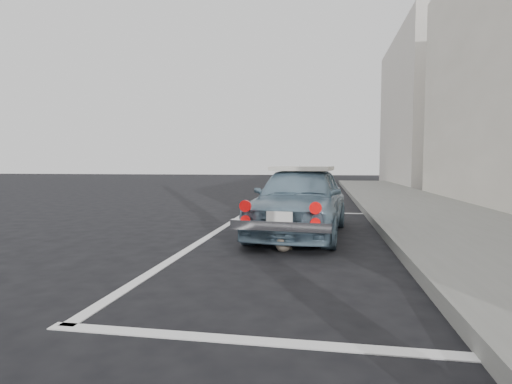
% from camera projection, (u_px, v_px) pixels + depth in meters
% --- Properties ---
extents(ground, '(80.00, 80.00, 0.00)m').
position_uv_depth(ground, '(208.00, 310.00, 3.16)').
color(ground, black).
rests_on(ground, ground).
extents(building_far, '(3.50, 10.00, 8.00)m').
position_uv_depth(building_far, '(427.00, 111.00, 21.49)').
color(building_far, beige).
rests_on(building_far, ground).
extents(pline_rear, '(3.00, 0.12, 0.01)m').
position_uv_depth(pline_rear, '(261.00, 341.00, 2.58)').
color(pline_rear, silver).
rests_on(pline_rear, ground).
extents(pline_front, '(3.00, 0.12, 0.01)m').
position_uv_depth(pline_front, '(307.00, 212.00, 9.47)').
color(pline_front, silver).
rests_on(pline_front, ground).
extents(pline_side, '(0.12, 7.00, 0.01)m').
position_uv_depth(pline_side, '(207.00, 237.00, 6.26)').
color(pline_side, silver).
rests_on(pline_side, ground).
extents(retro_coupe, '(1.67, 3.47, 1.14)m').
position_uv_depth(retro_coupe, '(300.00, 199.00, 6.53)').
color(retro_coupe, '#6B8A9F').
rests_on(retro_coupe, ground).
extents(cat, '(0.25, 0.46, 0.25)m').
position_uv_depth(cat, '(283.00, 243.00, 5.23)').
color(cat, '#786C5B').
rests_on(cat, ground).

